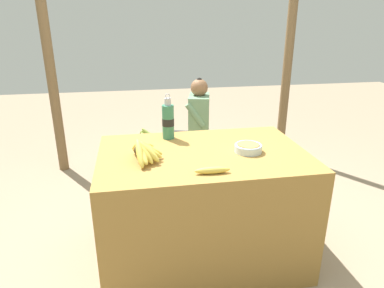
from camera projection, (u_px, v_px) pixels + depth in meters
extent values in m
plane|color=gray|center=(202.00, 254.00, 2.47)|extent=(12.00, 12.00, 0.00)
cube|color=olive|center=(202.00, 206.00, 2.33)|extent=(1.33, 0.88, 0.79)
sphere|color=#4C381E|center=(138.00, 150.00, 2.03)|extent=(0.05, 0.05, 0.05)
ellipsoid|color=#E0C64C|center=(140.00, 153.00, 1.96)|extent=(0.06, 0.18, 0.15)
ellipsoid|color=#E0C64C|center=(142.00, 154.00, 1.98)|extent=(0.09, 0.18, 0.11)
ellipsoid|color=#E0C64C|center=(145.00, 152.00, 1.99)|extent=(0.12, 0.14, 0.14)
ellipsoid|color=#E0C64C|center=(148.00, 151.00, 2.00)|extent=(0.17, 0.13, 0.15)
ellipsoid|color=#E0C64C|center=(149.00, 151.00, 2.03)|extent=(0.17, 0.07, 0.12)
ellipsoid|color=#E0C64C|center=(149.00, 149.00, 2.05)|extent=(0.18, 0.07, 0.12)
ellipsoid|color=#E0C64C|center=(147.00, 148.00, 2.07)|extent=(0.16, 0.12, 0.12)
ellipsoid|color=#E0C64C|center=(146.00, 146.00, 2.09)|extent=(0.15, 0.17, 0.14)
ellipsoid|color=#E0C64C|center=(145.00, 146.00, 2.10)|extent=(0.15, 0.20, 0.11)
ellipsoid|color=#E0C64C|center=(136.00, 147.00, 2.09)|extent=(0.06, 0.17, 0.12)
cylinder|color=silver|center=(248.00, 149.00, 2.19)|extent=(0.18, 0.18, 0.04)
torus|color=silver|center=(248.00, 145.00, 2.18)|extent=(0.18, 0.18, 0.02)
cylinder|color=#BC8942|center=(248.00, 145.00, 2.18)|extent=(0.14, 0.14, 0.01)
cylinder|color=#337556|center=(168.00, 122.00, 2.40)|extent=(0.08, 0.08, 0.24)
cylinder|color=black|center=(168.00, 122.00, 2.40)|extent=(0.09, 0.09, 0.05)
cylinder|color=#ADADB2|center=(168.00, 102.00, 2.35)|extent=(0.05, 0.05, 0.05)
torus|color=#ADADB2|center=(167.00, 96.00, 2.33)|extent=(0.04, 0.01, 0.04)
ellipsoid|color=#E0C64C|center=(212.00, 170.00, 1.88)|extent=(0.20, 0.05, 0.04)
cube|color=brown|center=(182.00, 140.00, 3.57)|extent=(1.48, 0.32, 0.04)
cube|color=brown|center=(121.00, 167.00, 3.43)|extent=(0.06, 0.06, 0.38)
cube|color=brown|center=(243.00, 159.00, 3.64)|extent=(0.06, 0.06, 0.38)
cube|color=brown|center=(121.00, 158.00, 3.65)|extent=(0.06, 0.06, 0.38)
cube|color=brown|center=(236.00, 151.00, 3.86)|extent=(0.06, 0.06, 0.38)
cylinder|color=#232328|center=(174.00, 160.00, 3.57)|extent=(0.09, 0.09, 0.41)
cylinder|color=#232328|center=(185.00, 141.00, 3.48)|extent=(0.31, 0.16, 0.09)
cylinder|color=#232328|center=(176.00, 153.00, 3.74)|extent=(0.09, 0.09, 0.41)
cylinder|color=#232328|center=(187.00, 135.00, 3.66)|extent=(0.31, 0.16, 0.09)
cube|color=slate|center=(199.00, 118.00, 3.49)|extent=(0.27, 0.38, 0.46)
cylinder|color=slate|center=(195.00, 115.00, 3.31)|extent=(0.21, 0.11, 0.25)
cylinder|color=slate|center=(197.00, 107.00, 3.61)|extent=(0.21, 0.11, 0.25)
sphere|color=brown|center=(199.00, 88.00, 3.38)|extent=(0.17, 0.17, 0.17)
sphere|color=black|center=(199.00, 81.00, 3.36)|extent=(0.07, 0.07, 0.07)
sphere|color=#4C381E|center=(142.00, 135.00, 3.48)|extent=(0.05, 0.05, 0.05)
ellipsoid|color=#8EA842|center=(142.00, 137.00, 3.42)|extent=(0.04, 0.17, 0.10)
ellipsoid|color=#8EA842|center=(146.00, 137.00, 3.44)|extent=(0.12, 0.14, 0.10)
ellipsoid|color=#8EA842|center=(149.00, 135.00, 3.46)|extent=(0.17, 0.11, 0.15)
ellipsoid|color=#8EA842|center=(149.00, 135.00, 3.49)|extent=(0.18, 0.04, 0.10)
ellipsoid|color=#8EA842|center=(148.00, 134.00, 3.51)|extent=(0.18, 0.11, 0.11)
ellipsoid|color=#8EA842|center=(146.00, 133.00, 3.53)|extent=(0.14, 0.16, 0.12)
ellipsoid|color=#8EA842|center=(142.00, 133.00, 3.53)|extent=(0.05, 0.15, 0.11)
cylinder|color=brown|center=(48.00, 55.00, 3.42)|extent=(0.10, 0.10, 2.50)
cylinder|color=brown|center=(289.00, 51.00, 3.84)|extent=(0.10, 0.10, 2.50)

